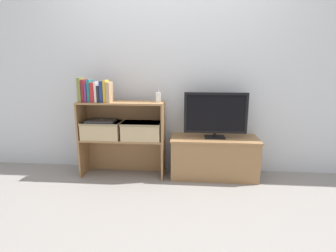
{
  "coord_description": "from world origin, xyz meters",
  "views": [
    {
      "loc": [
        0.25,
        -2.64,
        1.22
      ],
      "look_at": [
        0.0,
        0.15,
        0.59
      ],
      "focal_mm": 28.0,
      "sensor_mm": 36.0,
      "label": 1
    }
  ],
  "objects_px": {
    "book_olive": "(81,90)",
    "laptop": "(102,121)",
    "book_maroon": "(85,91)",
    "tv_stand": "(214,157)",
    "storage_basket_left": "(102,129)",
    "book_tan": "(110,92)",
    "book_ivory": "(97,92)",
    "book_crimson": "(94,92)",
    "baby_monitor": "(158,97)",
    "book_navy": "(103,92)",
    "book_teal": "(90,91)",
    "tv": "(216,114)",
    "storage_basket_right": "(142,130)",
    "book_mustard": "(106,91)",
    "book_charcoal": "(100,94)",
    "book_plum": "(88,93)"
  },
  "relations": [
    {
      "from": "baby_monitor",
      "to": "laptop",
      "type": "distance_m",
      "value": 0.69
    },
    {
      "from": "storage_basket_right",
      "to": "tv",
      "type": "bearing_deg",
      "value": 4.02
    },
    {
      "from": "book_maroon",
      "to": "book_teal",
      "type": "bearing_deg",
      "value": 0.0
    },
    {
      "from": "book_ivory",
      "to": "book_maroon",
      "type": "bearing_deg",
      "value": 180.0
    },
    {
      "from": "book_charcoal",
      "to": "laptop",
      "type": "relative_size",
      "value": 0.55
    },
    {
      "from": "storage_basket_right",
      "to": "laptop",
      "type": "distance_m",
      "value": 0.46
    },
    {
      "from": "book_maroon",
      "to": "book_teal",
      "type": "xyz_separation_m",
      "value": [
        0.06,
        0.0,
        -0.0
      ]
    },
    {
      "from": "storage_basket_right",
      "to": "book_charcoal",
      "type": "bearing_deg",
      "value": -176.15
    },
    {
      "from": "laptop",
      "to": "storage_basket_right",
      "type": "bearing_deg",
      "value": 0.0
    },
    {
      "from": "book_teal",
      "to": "book_tan",
      "type": "xyz_separation_m",
      "value": [
        0.21,
        0.0,
        -0.01
      ]
    },
    {
      "from": "book_maroon",
      "to": "book_tan",
      "type": "xyz_separation_m",
      "value": [
        0.27,
        0.0,
        -0.01
      ]
    },
    {
      "from": "tv",
      "to": "book_olive",
      "type": "height_order",
      "value": "book_olive"
    },
    {
      "from": "book_olive",
      "to": "laptop",
      "type": "relative_size",
      "value": 0.81
    },
    {
      "from": "baby_monitor",
      "to": "storage_basket_left",
      "type": "bearing_deg",
      "value": -178.65
    },
    {
      "from": "book_plum",
      "to": "laptop",
      "type": "relative_size",
      "value": 0.61
    },
    {
      "from": "book_olive",
      "to": "laptop",
      "type": "distance_m",
      "value": 0.4
    },
    {
      "from": "book_teal",
      "to": "storage_basket_left",
      "type": "height_order",
      "value": "book_teal"
    },
    {
      "from": "book_tan",
      "to": "tv",
      "type": "bearing_deg",
      "value": 4.33
    },
    {
      "from": "book_crimson",
      "to": "book_ivory",
      "type": "height_order",
      "value": "book_ivory"
    },
    {
      "from": "book_plum",
      "to": "book_mustard",
      "type": "bearing_deg",
      "value": 0.0
    },
    {
      "from": "book_olive",
      "to": "book_navy",
      "type": "distance_m",
      "value": 0.24
    },
    {
      "from": "storage_basket_left",
      "to": "storage_basket_right",
      "type": "height_order",
      "value": "same"
    },
    {
      "from": "storage_basket_right",
      "to": "tv_stand",
      "type": "bearing_deg",
      "value": 4.13
    },
    {
      "from": "tv_stand",
      "to": "book_ivory",
      "type": "bearing_deg",
      "value": -176.06
    },
    {
      "from": "book_mustard",
      "to": "baby_monitor",
      "type": "height_order",
      "value": "book_mustard"
    },
    {
      "from": "tv_stand",
      "to": "baby_monitor",
      "type": "distance_m",
      "value": 0.91
    },
    {
      "from": "book_plum",
      "to": "book_crimson",
      "type": "xyz_separation_m",
      "value": [
        0.07,
        0.0,
        0.01
      ]
    },
    {
      "from": "book_maroon",
      "to": "storage_basket_right",
      "type": "xyz_separation_m",
      "value": [
        0.61,
        0.03,
        -0.43
      ]
    },
    {
      "from": "book_plum",
      "to": "book_crimson",
      "type": "bearing_deg",
      "value": 0.0
    },
    {
      "from": "book_charcoal",
      "to": "book_tan",
      "type": "xyz_separation_m",
      "value": [
        0.11,
        0.0,
        0.02
      ]
    },
    {
      "from": "tv",
      "to": "book_crimson",
      "type": "height_order",
      "value": "book_crimson"
    },
    {
      "from": "book_teal",
      "to": "book_olive",
      "type": "bearing_deg",
      "value": -180.0
    },
    {
      "from": "tv_stand",
      "to": "book_olive",
      "type": "relative_size",
      "value": 3.72
    },
    {
      "from": "book_teal",
      "to": "book_tan",
      "type": "height_order",
      "value": "book_teal"
    },
    {
      "from": "tv_stand",
      "to": "laptop",
      "type": "xyz_separation_m",
      "value": [
        -1.25,
        -0.06,
        0.41
      ]
    },
    {
      "from": "book_mustard",
      "to": "baby_monitor",
      "type": "relative_size",
      "value": 1.77
    },
    {
      "from": "book_ivory",
      "to": "laptop",
      "type": "xyz_separation_m",
      "value": [
        0.02,
        0.03,
        -0.32
      ]
    },
    {
      "from": "tv",
      "to": "book_mustard",
      "type": "height_order",
      "value": "book_mustard"
    },
    {
      "from": "book_olive",
      "to": "baby_monitor",
      "type": "height_order",
      "value": "book_olive"
    },
    {
      "from": "book_olive",
      "to": "storage_basket_right",
      "type": "relative_size",
      "value": 0.6
    },
    {
      "from": "laptop",
      "to": "tv_stand",
      "type": "bearing_deg",
      "value": 2.65
    },
    {
      "from": "tv",
      "to": "book_olive",
      "type": "relative_size",
      "value": 2.64
    },
    {
      "from": "storage_basket_right",
      "to": "laptop",
      "type": "xyz_separation_m",
      "value": [
        -0.45,
        0.0,
        0.1
      ]
    },
    {
      "from": "storage_basket_left",
      "to": "book_tan",
      "type": "bearing_deg",
      "value": -14.42
    },
    {
      "from": "tv_stand",
      "to": "book_crimson",
      "type": "relative_size",
      "value": 4.57
    },
    {
      "from": "book_navy",
      "to": "book_ivory",
      "type": "bearing_deg",
      "value": 180.0
    },
    {
      "from": "book_maroon",
      "to": "baby_monitor",
      "type": "xyz_separation_m",
      "value": [
        0.79,
        0.04,
        -0.07
      ]
    },
    {
      "from": "book_crimson",
      "to": "book_olive",
      "type": "bearing_deg",
      "value": -180.0
    },
    {
      "from": "book_plum",
      "to": "book_navy",
      "type": "relative_size",
      "value": 0.86
    },
    {
      "from": "book_maroon",
      "to": "tv_stand",
      "type": "bearing_deg",
      "value": 3.56
    }
  ]
}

